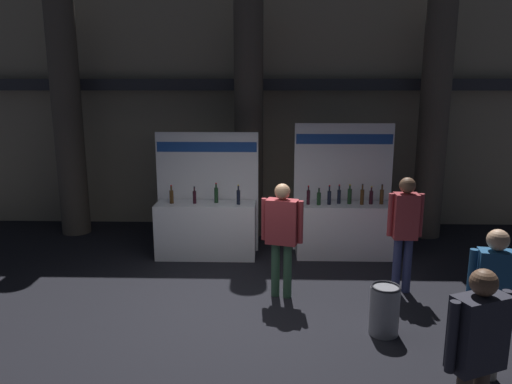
{
  "coord_description": "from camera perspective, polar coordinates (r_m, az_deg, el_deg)",
  "views": [
    {
      "loc": [
        0.42,
        -6.06,
        3.02
      ],
      "look_at": [
        0.22,
        1.01,
        1.47
      ],
      "focal_mm": 33.55,
      "sensor_mm": 36.0,
      "label": 1
    }
  ],
  "objects": [
    {
      "name": "visitor_3",
      "position": [
        6.89,
        3.11,
        -4.53
      ],
      "size": [
        0.6,
        0.34,
        1.7
      ],
      "rotation": [
        0.0,
        0.0,
        6.01
      ],
      "color": "#33563D",
      "rests_on": "ground_plane"
    },
    {
      "name": "trash_bin",
      "position": [
        6.32,
        15.07,
        -13.41
      ],
      "size": [
        0.37,
        0.37,
        0.64
      ],
      "color": "slate",
      "rests_on": "ground_plane"
    },
    {
      "name": "hall_colonnade",
      "position": [
        10.45,
        -0.69,
        10.71
      ],
      "size": [
        12.79,
        1.37,
        5.6
      ],
      "color": "gray",
      "rests_on": "ground_plane"
    },
    {
      "name": "ground_plane",
      "position": [
        6.79,
        -2.16,
        -14.09
      ],
      "size": [
        25.58,
        25.58,
        0.0
      ],
      "primitive_type": "plane",
      "color": "black"
    },
    {
      "name": "visitor_5",
      "position": [
        5.55,
        26.32,
        -10.81
      ],
      "size": [
        0.49,
        0.27,
        1.64
      ],
      "rotation": [
        0.0,
        0.0,
        2.96
      ],
      "color": "#ADA393",
      "rests_on": "ground_plane"
    },
    {
      "name": "visitor_1",
      "position": [
        7.36,
        17.32,
        -3.73
      ],
      "size": [
        0.51,
        0.26,
        1.76
      ],
      "rotation": [
        0.0,
        0.0,
        3.12
      ],
      "color": "navy",
      "rests_on": "ground_plane"
    },
    {
      "name": "visitor_6",
      "position": [
        4.41,
        24.85,
        -16.32
      ],
      "size": [
        0.58,
        0.39,
        1.64
      ],
      "rotation": [
        0.0,
        0.0,
        0.41
      ],
      "color": "#47382D",
      "rests_on": "ground_plane"
    },
    {
      "name": "exhibitor_booth_1",
      "position": [
        8.87,
        10.39,
        -3.72
      ],
      "size": [
        1.8,
        0.66,
        2.39
      ],
      "color": "white",
      "rests_on": "ground_plane"
    },
    {
      "name": "exhibitor_booth_0",
      "position": [
        8.74,
        -5.94,
        -3.89
      ],
      "size": [
        1.87,
        0.66,
        2.24
      ],
      "color": "white",
      "rests_on": "ground_plane"
    }
  ]
}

